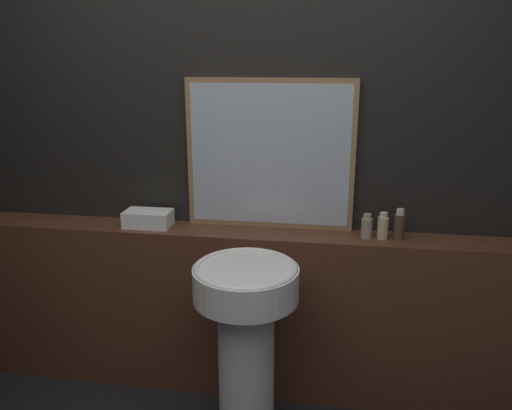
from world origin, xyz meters
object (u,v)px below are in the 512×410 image
Objects in this scene: lotion_bottle at (399,226)px; pedestal_sink at (246,334)px; shampoo_bottle at (367,227)px; towel_stack at (148,219)px; mirror at (270,155)px; conditioner_bottle at (383,227)px.

pedestal_sink is at bearing -149.64° from lotion_bottle.
shampoo_bottle is 0.78× the size of lotion_bottle.
lotion_bottle is (0.67, 0.39, 0.41)m from pedestal_sink.
towel_stack is 1.25m from lotion_bottle.
mirror is 0.70m from towel_stack.
towel_stack is (-0.61, -0.09, -0.33)m from mirror.
mirror reaches higher than lotion_bottle.
shampoo_bottle is 0.91× the size of conditioner_bottle.
pedestal_sink is 1.05× the size of mirror.
mirror is 0.65m from conditioner_bottle.
shampoo_bottle is 0.08m from conditioner_bottle.
shampoo_bottle is at bearing 0.00° from towel_stack.
mirror is 7.05× the size of shampoo_bottle.
conditioner_bottle is (0.08, 0.00, 0.01)m from shampoo_bottle.
mirror is at bearing 171.63° from lotion_bottle.
shampoo_bottle reaches higher than pedestal_sink.
conditioner_bottle is at bearing 33.41° from pedestal_sink.
conditioner_bottle is at bearing 0.00° from shampoo_bottle.
mirror reaches higher than pedestal_sink.
towel_stack is 1.58× the size of lotion_bottle.
conditioner_bottle is at bearing 180.00° from lotion_bottle.
pedestal_sink is 5.82× the size of lotion_bottle.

